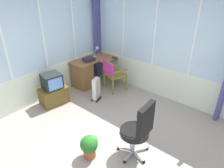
% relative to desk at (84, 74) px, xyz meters
% --- Properties ---
extents(ground, '(5.55, 5.73, 0.06)m').
position_rel_desk_xyz_m(ground, '(-1.34, -2.05, -0.43)').
color(ground, gray).
extents(north_window_panel, '(4.55, 0.07, 2.69)m').
position_rel_desk_xyz_m(north_window_panel, '(-1.34, 0.34, 0.94)').
color(north_window_panel, silver).
rests_on(north_window_panel, ground).
extents(east_window_panel, '(0.07, 4.73, 2.69)m').
position_rel_desk_xyz_m(east_window_panel, '(0.97, -2.05, 0.94)').
color(east_window_panel, silver).
rests_on(east_window_panel, ground).
extents(curtain_corner, '(0.29, 0.09, 2.59)m').
position_rel_desk_xyz_m(curtain_corner, '(0.84, 0.21, 0.90)').
color(curtain_corner, '#474784').
rests_on(curtain_corner, ground).
extents(desk, '(1.20, 0.78, 0.74)m').
position_rel_desk_xyz_m(desk, '(0.00, 0.00, 0.00)').
color(desk, '#915C38').
rests_on(desk, ground).
extents(desk_lamp, '(0.23, 0.19, 0.32)m').
position_rel_desk_xyz_m(desk_lamp, '(0.57, -0.00, 0.55)').
color(desk_lamp, '#B2B7BC').
rests_on(desk_lamp, desk).
extents(tv_remote, '(0.09, 0.16, 0.02)m').
position_rel_desk_xyz_m(tv_remote, '(0.78, -0.46, 0.36)').
color(tv_remote, black).
rests_on(tv_remote, desk).
extents(paper_tray, '(0.33, 0.27, 0.09)m').
position_rel_desk_xyz_m(paper_tray, '(0.17, -0.05, 0.39)').
color(paper_tray, '#26242F').
rests_on(paper_tray, desk).
extents(wooden_armchair, '(0.61, 0.60, 0.87)m').
position_rel_desk_xyz_m(wooden_armchair, '(0.33, -0.75, 0.16)').
color(wooden_armchair, olive).
rests_on(wooden_armchair, ground).
extents(office_chair, '(0.60, 0.58, 1.09)m').
position_rel_desk_xyz_m(office_chair, '(-1.16, -2.60, 0.22)').
color(office_chair, '#B7B7BF').
rests_on(office_chair, ground).
extents(tv_on_stand, '(0.71, 0.55, 0.78)m').
position_rel_desk_xyz_m(tv_on_stand, '(-1.06, -0.05, -0.05)').
color(tv_on_stand, brown).
rests_on(tv_on_stand, ground).
extents(space_heater, '(0.33, 0.25, 0.60)m').
position_rel_desk_xyz_m(space_heater, '(-0.26, -0.74, -0.10)').
color(space_heater, silver).
rests_on(space_heater, ground).
extents(potted_plant, '(0.31, 0.31, 0.44)m').
position_rel_desk_xyz_m(potted_plant, '(-1.72, -1.98, -0.14)').
color(potted_plant, '#9E5035').
rests_on(potted_plant, ground).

